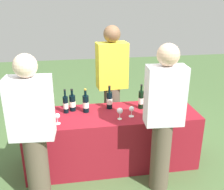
{
  "coord_description": "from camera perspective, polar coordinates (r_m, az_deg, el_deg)",
  "views": [
    {
      "loc": [
        -0.49,
        -3.01,
        2.17
      ],
      "look_at": [
        0.0,
        0.0,
        0.98
      ],
      "focal_mm": 42.57,
      "sensor_mm": 36.0,
      "label": 1
    }
  ],
  "objects": [
    {
      "name": "ground_plane",
      "position": [
        3.75,
        0.0,
        -14.13
      ],
      "size": [
        12.0,
        12.0,
        0.0
      ],
      "primitive_type": "plane",
      "color": "#476638"
    },
    {
      "name": "tasting_table",
      "position": [
        3.55,
        0.0,
        -9.31
      ],
      "size": [
        2.18,
        0.7,
        0.73
      ],
      "primitive_type": "cube",
      "color": "maroon",
      "rests_on": "ground_plane"
    },
    {
      "name": "wine_bottle_0",
      "position": [
        3.36,
        -12.79,
        -2.37
      ],
      "size": [
        0.07,
        0.07,
        0.33
      ],
      "color": "black",
      "rests_on": "tasting_table"
    },
    {
      "name": "wine_bottle_1",
      "position": [
        3.4,
        -9.93,
        -2.0
      ],
      "size": [
        0.07,
        0.07,
        0.32
      ],
      "color": "black",
      "rests_on": "tasting_table"
    },
    {
      "name": "wine_bottle_2",
      "position": [
        3.45,
        -8.49,
        -1.67
      ],
      "size": [
        0.08,
        0.08,
        0.3
      ],
      "color": "black",
      "rests_on": "tasting_table"
    },
    {
      "name": "wine_bottle_3",
      "position": [
        3.39,
        -5.66,
        -1.85
      ],
      "size": [
        0.08,
        0.08,
        0.32
      ],
      "color": "black",
      "rests_on": "tasting_table"
    },
    {
      "name": "wine_bottle_4",
      "position": [
        3.47,
        -0.55,
        -1.08
      ],
      "size": [
        0.08,
        0.08,
        0.32
      ],
      "color": "black",
      "rests_on": "tasting_table"
    },
    {
      "name": "wine_bottle_5",
      "position": [
        3.49,
        6.24,
        -0.98
      ],
      "size": [
        0.07,
        0.07,
        0.33
      ],
      "color": "black",
      "rests_on": "tasting_table"
    },
    {
      "name": "wine_bottle_6",
      "position": [
        3.59,
        10.16,
        -0.83
      ],
      "size": [
        0.08,
        0.08,
        0.3
      ],
      "color": "black",
      "rests_on": "tasting_table"
    },
    {
      "name": "wine_bottle_7",
      "position": [
        3.7,
        13.36,
        -0.16
      ],
      "size": [
        0.07,
        0.07,
        0.34
      ],
      "color": "black",
      "rests_on": "tasting_table"
    },
    {
      "name": "wine_glass_0",
      "position": [
        3.2,
        -13.21,
        -4.26
      ],
      "size": [
        0.07,
        0.07,
        0.13
      ],
      "color": "silver",
      "rests_on": "tasting_table"
    },
    {
      "name": "wine_glass_1",
      "position": [
        3.14,
        -11.68,
        -4.54
      ],
      "size": [
        0.07,
        0.07,
        0.13
      ],
      "color": "silver",
      "rests_on": "tasting_table"
    },
    {
      "name": "wine_glass_2",
      "position": [
        3.19,
        1.69,
        -3.49
      ],
      "size": [
        0.07,
        0.07,
        0.15
      ],
      "color": "silver",
      "rests_on": "tasting_table"
    },
    {
      "name": "wine_glass_3",
      "position": [
        3.27,
        4.22,
        -3.08
      ],
      "size": [
        0.07,
        0.07,
        0.14
      ],
      "color": "silver",
      "rests_on": "tasting_table"
    },
    {
      "name": "wine_glass_4",
      "position": [
        3.27,
        7.7,
        -3.02
      ],
      "size": [
        0.07,
        0.07,
        0.14
      ],
      "color": "silver",
      "rests_on": "tasting_table"
    },
    {
      "name": "server_pouring",
      "position": [
        3.85,
        -0.01,
        2.84
      ],
      "size": [
        0.45,
        0.28,
        1.76
      ],
      "rotation": [
        0.0,
        0.0,
        3.25
      ],
      "color": "brown",
      "rests_on": "ground_plane"
    },
    {
      "name": "guest_0",
      "position": [
        2.76,
        -16.61,
        -7.24
      ],
      "size": [
        0.45,
        0.27,
        1.66
      ],
      "rotation": [
        0.0,
        0.0,
        -0.08
      ],
      "color": "brown",
      "rests_on": "ground_plane"
    },
    {
      "name": "guest_1",
      "position": [
        2.9,
        11.0,
        -4.43
      ],
      "size": [
        0.42,
        0.25,
        1.71
      ],
      "rotation": [
        0.0,
        0.0,
        -0.07
      ],
      "color": "brown",
      "rests_on": "ground_plane"
    }
  ]
}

